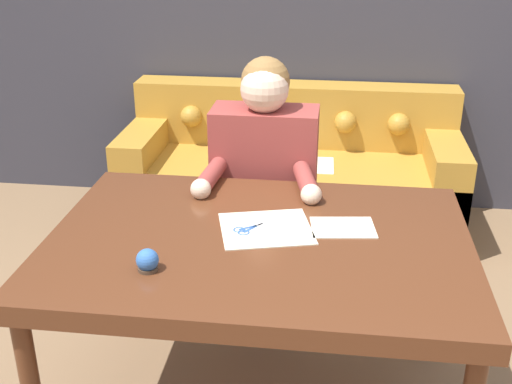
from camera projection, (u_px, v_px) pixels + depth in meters
The scene contains 7 objects.
dining_table at pixel (259, 255), 2.20m from camera, with size 1.43×1.00×0.76m.
couch at pixel (290, 177), 3.86m from camera, with size 1.95×0.77×0.81m.
person at pixel (264, 193), 2.83m from camera, with size 0.50×0.55×1.23m.
pattern_paper_main at pixel (266, 229), 2.22m from camera, with size 0.37×0.35×0.00m.
pattern_paper_offcut at pixel (343, 227), 2.23m from camera, with size 0.24×0.19×0.00m.
scissors at pixel (251, 228), 2.23m from camera, with size 0.17×0.18×0.01m.
pin_cushion at pixel (147, 261), 1.96m from camera, with size 0.07×0.07×0.07m.
Camera 1 is at (0.12, -1.78, 1.78)m, focal length 45.00 mm.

